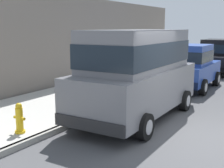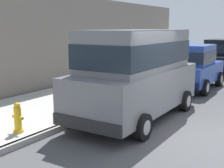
{
  "view_description": "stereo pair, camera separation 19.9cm",
  "coord_description": "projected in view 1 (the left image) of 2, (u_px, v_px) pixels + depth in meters",
  "views": [
    {
      "loc": [
        1.79,
        -7.05,
        2.59
      ],
      "look_at": [
        -3.11,
        0.82,
        0.85
      ],
      "focal_mm": 48.65,
      "sensor_mm": 36.0,
      "label": 1
    },
    {
      "loc": [
        1.95,
        -6.94,
        2.59
      ],
      "look_at": [
        -3.11,
        0.82,
        0.85
      ],
      "focal_mm": 48.65,
      "sensor_mm": 36.0,
      "label": 2
    }
  ],
  "objects": [
    {
      "name": "ground_plane",
      "position": [
        204.0,
        137.0,
        7.29
      ],
      "size": [
        80.0,
        80.0,
        0.0
      ],
      "primitive_type": "plane",
      "color": "#4C4C4F"
    },
    {
      "name": "dog_black",
      "position": [
        83.0,
        89.0,
        10.7
      ],
      "size": [
        0.4,
        0.71,
        0.49
      ],
      "color": "black",
      "rests_on": "sidewalk"
    },
    {
      "name": "car_blue_hatchback",
      "position": [
        190.0,
        66.0,
        12.85
      ],
      "size": [
        2.0,
        3.83,
        1.88
      ],
      "color": "#28479E",
      "rests_on": "ground"
    },
    {
      "name": "car_black_sedan",
      "position": [
        219.0,
        56.0,
        17.35
      ],
      "size": [
        2.06,
        4.61,
        1.92
      ],
      "color": "black",
      "rests_on": "ground"
    },
    {
      "name": "curb",
      "position": [
        95.0,
        114.0,
        8.94
      ],
      "size": [
        0.16,
        64.0,
        0.14
      ],
      "primitive_type": "cube",
      "color": "gray",
      "rests_on": "ground"
    },
    {
      "name": "building_facade",
      "position": [
        77.0,
        41.0,
        14.06
      ],
      "size": [
        0.5,
        20.0,
        3.95
      ],
      "primitive_type": "cube",
      "color": "slate",
      "rests_on": "ground"
    },
    {
      "name": "car_grey_van",
      "position": [
        137.0,
        70.0,
        8.57
      ],
      "size": [
        2.19,
        4.93,
        2.52
      ],
      "color": "slate",
      "rests_on": "ground"
    },
    {
      "name": "fire_hydrant",
      "position": [
        19.0,
        119.0,
        7.08
      ],
      "size": [
        0.34,
        0.24,
        0.72
      ],
      "color": "gold",
      "rests_on": "sidewalk"
    },
    {
      "name": "sidewalk",
      "position": [
        49.0,
        106.0,
        9.87
      ],
      "size": [
        3.6,
        64.0,
        0.14
      ],
      "primitive_type": "cube",
      "color": "#B7B5AD",
      "rests_on": "ground"
    }
  ]
}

